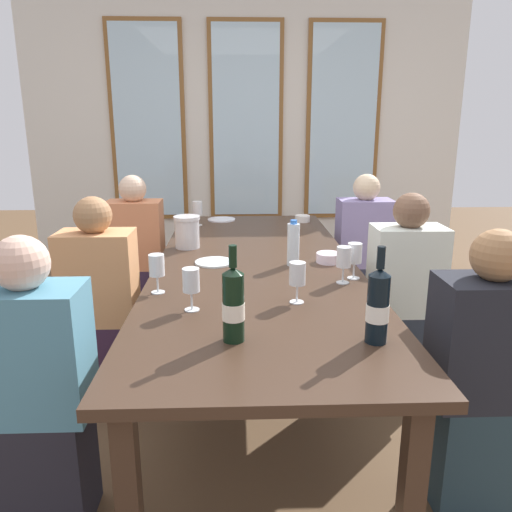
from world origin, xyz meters
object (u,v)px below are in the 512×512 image
at_px(wine_bottle_0, 378,306).
at_px(wine_glass_4, 297,275).
at_px(dining_table, 256,274).
at_px(seated_person_5, 404,299).
at_px(white_plate_0, 214,262).
at_px(wine_glass_5, 157,267).
at_px(white_plate_1, 222,220).
at_px(wine_glass_3, 344,258).
at_px(seated_person_3, 482,381).
at_px(tasting_bowl_0, 302,219).
at_px(seated_person_0, 137,257).
at_px(metal_pitcher, 187,232).
at_px(wine_glass_2, 191,282).
at_px(water_bottle, 293,244).
at_px(seated_person_1, 363,255).
at_px(wine_bottle_1, 233,304).
at_px(wine_glass_0, 355,254).
at_px(seated_person_4, 101,307).
at_px(wine_glass_1, 198,209).
at_px(seated_person_2, 37,395).
at_px(tasting_bowl_1, 329,258).

xyz_separation_m(wine_bottle_0, wine_glass_4, (-0.23, 0.39, -0.01)).
relative_size(dining_table, seated_person_5, 2.47).
relative_size(white_plate_0, wine_glass_5, 1.19).
relative_size(white_plate_1, wine_glass_3, 1.20).
distance_m(wine_glass_4, wine_glass_5, 0.61).
xyz_separation_m(wine_bottle_0, seated_person_3, (0.44, 0.10, -0.35)).
distance_m(dining_table, tasting_bowl_0, 1.19).
distance_m(dining_table, seated_person_0, 1.26).
height_order(metal_pitcher, wine_glass_2, metal_pitcher).
height_order(wine_glass_2, wine_glass_5, same).
relative_size(metal_pitcher, wine_glass_3, 1.09).
bearing_deg(metal_pitcher, tasting_bowl_0, 44.04).
bearing_deg(water_bottle, white_plate_1, 108.25).
distance_m(water_bottle, seated_person_1, 1.21).
height_order(wine_bottle_0, tasting_bowl_0, wine_bottle_0).
height_order(water_bottle, seated_person_1, seated_person_1).
bearing_deg(seated_person_3, metal_pitcher, 134.09).
height_order(wine_bottle_1, wine_glass_0, wine_bottle_1).
distance_m(wine_bottle_1, wine_glass_5, 0.61).
height_order(water_bottle, seated_person_4, seated_person_4).
xyz_separation_m(white_plate_0, seated_person_3, (1.04, -0.91, -0.22)).
bearing_deg(wine_glass_3, wine_glass_1, 119.60).
xyz_separation_m(white_plate_0, seated_person_4, (-0.60, -0.07, -0.22)).
bearing_deg(white_plate_1, wine_glass_5, -98.08).
relative_size(wine_glass_4, seated_person_3, 0.16).
xyz_separation_m(seated_person_2, seated_person_5, (1.64, 0.94, 0.00)).
relative_size(metal_pitcher, water_bottle, 0.79).
bearing_deg(wine_glass_3, dining_table, 139.21).
bearing_deg(wine_glass_5, wine_bottle_1, -56.59).
relative_size(water_bottle, seated_person_5, 0.22).
bearing_deg(seated_person_2, white_plate_1, 74.15).
height_order(wine_glass_1, seated_person_3, seated_person_3).
height_order(seated_person_1, seated_person_4, same).
bearing_deg(seated_person_3, tasting_bowl_0, 101.97).
relative_size(tasting_bowl_0, seated_person_3, 0.10).
distance_m(metal_pitcher, wine_bottle_1, 1.35).
relative_size(dining_table, wine_glass_5, 15.75).
height_order(dining_table, wine_bottle_1, wine_bottle_1).
height_order(tasting_bowl_1, seated_person_5, seated_person_5).
bearing_deg(wine_glass_2, wine_glass_0, 27.66).
relative_size(white_plate_1, seated_person_2, 0.19).
bearing_deg(wine_glass_3, wine_glass_5, -172.95).
height_order(wine_glass_1, wine_glass_2, same).
xyz_separation_m(dining_table, wine_glass_4, (0.15, -0.59, 0.18)).
height_order(tasting_bowl_1, seated_person_2, seated_person_2).
height_order(seated_person_0, seated_person_3, same).
bearing_deg(seated_person_0, seated_person_5, -29.79).
xyz_separation_m(tasting_bowl_0, seated_person_1, (0.43, -0.17, -0.24)).
xyz_separation_m(water_bottle, wine_glass_4, (-0.05, -0.56, 0.01)).
distance_m(white_plate_1, seated_person_0, 0.69).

